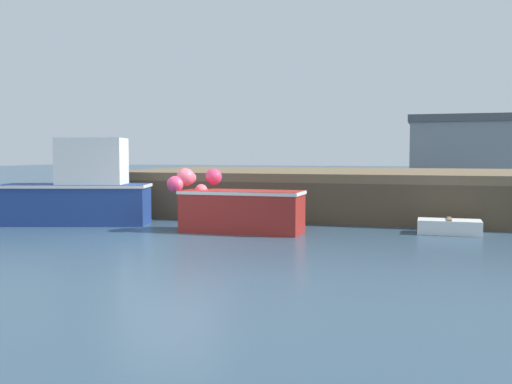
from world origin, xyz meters
TOP-DOWN VIEW (x-y plane):
  - ground at (0.00, 0.00)m, footprint 120.00×160.00m
  - pier at (3.09, 6.77)m, footprint 14.54×7.66m
  - fishing_boat_near_left at (-3.49, 1.60)m, footprint 4.30×2.39m
  - fishing_boat_near_right at (1.23, 1.36)m, footprint 3.37×1.31m
  - rowboat at (6.32, 2.56)m, footprint 1.50×0.81m
  - warehouse at (8.26, 31.11)m, footprint 8.00×5.96m
  - mooring_buoy_foreground at (-5.30, 1.17)m, footprint 0.42×0.42m

SIDE VIEW (x-z plane):
  - ground at x=0.00m, z-range -0.10..0.00m
  - rowboat at x=6.32m, z-range -0.02..0.37m
  - mooring_buoy_foreground at x=-5.30m, z-range -0.03..0.60m
  - fishing_boat_near_right at x=1.23m, z-range -0.18..1.43m
  - fishing_boat_near_left at x=-3.49m, z-range -0.26..2.14m
  - pier at x=3.09m, z-range 0.48..1.88m
  - warehouse at x=8.26m, z-range 0.02..4.62m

